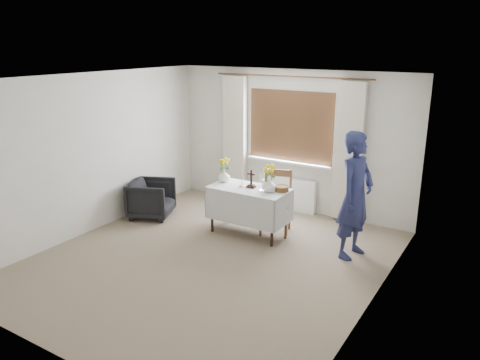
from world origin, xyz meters
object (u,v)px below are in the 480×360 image
Objects in this scene: wooden_chair at (276,203)px; flower_vase_right at (269,185)px; flower_vase_left at (224,176)px; altar_table at (249,211)px; armchair at (151,199)px; wooden_cross at (251,178)px; person at (355,195)px.

wooden_chair is 0.46m from flower_vase_right.
flower_vase_left is at bearing 175.13° from wooden_chair.
altar_table is 1.84m from armchair.
wooden_chair is at bearing 33.18° from wooden_cross.
flower_vase_right is at bearing -103.61° from wooden_chair.
wooden_cross is at bearing 68.61° from altar_table.
wooden_cross is at bearing -3.95° from flower_vase_left.
altar_table is 1.73× the size of armchair.
wooden_chair is 0.94m from flower_vase_left.
altar_table is at bearing -105.84° from armchair.
person is at bearing -107.54° from armchair.
armchair is 3.60× the size of flower_vase_left.
armchair is 0.40× the size of person.
person is at bearing 3.64° from altar_table.
altar_table is 0.69× the size of person.
person is at bearing 4.84° from flower_vase_right.
flower_vase_right reaches higher than altar_table.
wooden_chair is 4.71× the size of flower_vase_right.
person is 8.42× the size of flower_vase_right.
flower_vase_right is at bearing -0.82° from altar_table.
altar_table is 0.44m from wooden_chair.
altar_table reaches higher than armchair.
flower_vase_right is (0.35, -0.01, 0.49)m from altar_table.
wooden_chair is 0.56m from wooden_cross.
person reaches higher than altar_table.
person is 9.03× the size of flower_vase_left.
wooden_cross is at bearing 103.27° from person.
armchair is at bearing -174.05° from flower_vase_right.
flower_vase_right is (0.87, -0.08, 0.01)m from flower_vase_left.
wooden_cross is at bearing -162.09° from wooden_chair.
armchair is 1.95m from wooden_cross.
altar_table is 0.60m from flower_vase_right.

